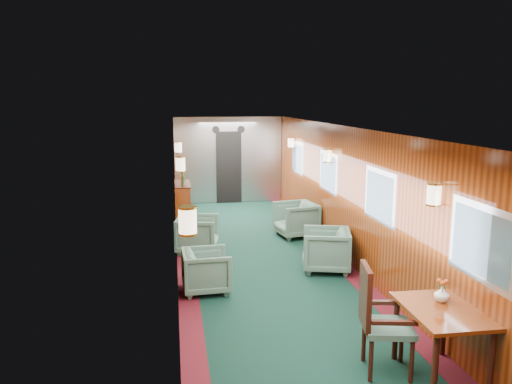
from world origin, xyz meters
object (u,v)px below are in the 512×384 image
Objects in this scene: credenza at (183,205)px; armchair_left_far at (198,234)px; dining_table at (442,320)px; armchair_left_near at (207,271)px; armchair_right_near at (326,250)px; side_chair at (378,315)px; armchair_right_far at (296,219)px.

credenza is 1.68× the size of armchair_left_far.
armchair_left_near is (-2.22, 2.79, -0.32)m from dining_table.
armchair_right_near is at bearing -55.47° from credenza.
side_chair reaches higher than armchair_right_far.
credenza is at bearing 1.16° from armchair_left_near.
armchair_right_far is (0.01, 2.17, 0.01)m from armchair_right_near.
armchair_right_near is at bearing -75.99° from armchair_left_near.
armchair_left_far is 2.24m from armchair_right_far.
armchair_right_far is at bearing 96.86° from side_chair.
credenza is (-2.49, 6.79, -0.13)m from dining_table.
credenza reaches higher than dining_table.
credenza is at bearing 111.23° from dining_table.
armchair_left_far is at bearing -108.63° from armchair_right_near.
dining_table is 1.29× the size of armchair_right_far.
side_chair reaches higher than dining_table.
armchair_left_near is 3.47m from armchair_right_far.
dining_table is 0.63m from side_chair.
dining_table is at bearing -8.38° from armchair_right_far.
side_chair reaches higher than armchair_left_near.
armchair_left_far is at bearing 116.19° from dining_table.
armchair_left_near is at bearing -58.04° from armchair_right_near.
armchair_right_near is 2.17m from armchair_right_far.
dining_table reaches higher than armchair_left_near.
armchair_left_near is at bearing 134.01° from side_chair.
armchair_left_far is 2.52m from armchair_right_near.
armchair_left_far is 0.96× the size of armchair_right_near.
armchair_left_far is (-2.25, 4.81, -0.30)m from dining_table.
side_chair is 3.05m from armchair_left_near.
armchair_right_far is at bearing -27.44° from credenza.
armchair_left_near is 0.90× the size of armchair_right_near.
armchair_right_far is (0.45, 5.35, -0.27)m from side_chair.
credenza reaches higher than armchair_left_far.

